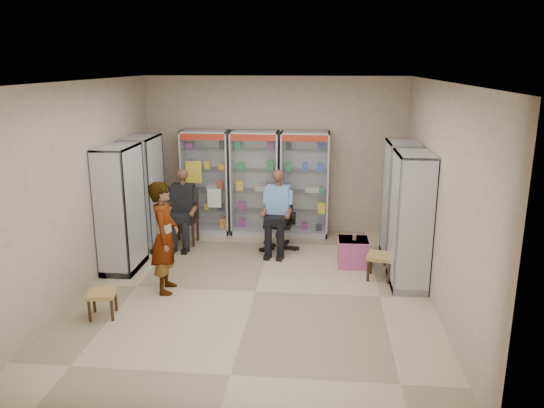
# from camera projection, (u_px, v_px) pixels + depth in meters

# --- Properties ---
(floor) EXTENTS (6.00, 6.00, 0.00)m
(floor) POSITION_uv_depth(u_px,v_px,m) (256.00, 291.00, 7.75)
(floor) COLOR tan
(floor) RESTS_ON ground
(room_shell) EXTENTS (5.02, 6.02, 3.01)m
(room_shell) POSITION_uv_depth(u_px,v_px,m) (255.00, 159.00, 7.24)
(room_shell) COLOR #C2AB90
(room_shell) RESTS_ON ground
(cabinet_back_left) EXTENTS (0.90, 0.50, 2.00)m
(cabinet_back_left) POSITION_uv_depth(u_px,v_px,m) (206.00, 182.00, 10.23)
(cabinet_back_left) COLOR silver
(cabinet_back_left) RESTS_ON floor
(cabinet_back_mid) EXTENTS (0.90, 0.50, 2.00)m
(cabinet_back_mid) POSITION_uv_depth(u_px,v_px,m) (255.00, 183.00, 10.14)
(cabinet_back_mid) COLOR #A1A4A8
(cabinet_back_mid) RESTS_ON floor
(cabinet_back_right) EXTENTS (0.90, 0.50, 2.00)m
(cabinet_back_right) POSITION_uv_depth(u_px,v_px,m) (305.00, 184.00, 10.06)
(cabinet_back_right) COLOR #BBBCC3
(cabinet_back_right) RESTS_ON floor
(cabinet_right_far) EXTENTS (0.90, 0.50, 2.00)m
(cabinet_right_far) POSITION_uv_depth(u_px,v_px,m) (400.00, 202.00, 8.82)
(cabinet_right_far) COLOR #AAACB1
(cabinet_right_far) RESTS_ON floor
(cabinet_right_near) EXTENTS (0.90, 0.50, 2.00)m
(cabinet_right_near) POSITION_uv_depth(u_px,v_px,m) (410.00, 221.00, 7.76)
(cabinet_right_near) COLOR silver
(cabinet_right_near) RESTS_ON floor
(cabinet_left_far) EXTENTS (0.90, 0.50, 2.00)m
(cabinet_left_far) POSITION_uv_depth(u_px,v_px,m) (144.00, 193.00, 9.42)
(cabinet_left_far) COLOR #A4A5AB
(cabinet_left_far) RESTS_ON floor
(cabinet_left_near) EXTENTS (0.90, 0.50, 2.00)m
(cabinet_left_near) POSITION_uv_depth(u_px,v_px,m) (121.00, 209.00, 8.37)
(cabinet_left_near) COLOR #A6A9AD
(cabinet_left_near) RESTS_ON floor
(wooden_chair) EXTENTS (0.42, 0.42, 0.94)m
(wooden_chair) POSITION_uv_depth(u_px,v_px,m) (185.00, 219.00, 9.69)
(wooden_chair) COLOR #311913
(wooden_chair) RESTS_ON floor
(seated_customer) EXTENTS (0.44, 0.60, 1.34)m
(seated_customer) POSITION_uv_depth(u_px,v_px,m) (184.00, 209.00, 9.59)
(seated_customer) COLOR black
(seated_customer) RESTS_ON floor
(office_chair) EXTENTS (0.64, 0.64, 1.08)m
(office_chair) POSITION_uv_depth(u_px,v_px,m) (279.00, 221.00, 9.35)
(office_chair) COLOR black
(office_chair) RESTS_ON floor
(seated_shopkeeper) EXTENTS (0.51, 0.67, 1.37)m
(seated_shopkeeper) POSITION_uv_depth(u_px,v_px,m) (278.00, 213.00, 9.27)
(seated_shopkeeper) COLOR #638AC4
(seated_shopkeeper) RESTS_ON floor
(pink_trunk) EXTENTS (0.48, 0.46, 0.46)m
(pink_trunk) POSITION_uv_depth(u_px,v_px,m) (353.00, 252.00, 8.68)
(pink_trunk) COLOR #A4417A
(pink_trunk) RESTS_ON floor
(tea_glass) EXTENTS (0.07, 0.07, 0.09)m
(tea_glass) POSITION_uv_depth(u_px,v_px,m) (355.00, 237.00, 8.58)
(tea_glass) COLOR #5D2E08
(tea_glass) RESTS_ON pink_trunk
(woven_stool_a) EXTENTS (0.47, 0.47, 0.39)m
(woven_stool_a) POSITION_uv_depth(u_px,v_px,m) (380.00, 266.00, 8.17)
(woven_stool_a) COLOR #A77546
(woven_stool_a) RESTS_ON floor
(woven_stool_b) EXTENTS (0.42, 0.42, 0.35)m
(woven_stool_b) POSITION_uv_depth(u_px,v_px,m) (103.00, 304.00, 6.95)
(woven_stool_b) COLOR #986640
(woven_stool_b) RESTS_ON floor
(standing_man) EXTENTS (0.46, 0.64, 1.64)m
(standing_man) POSITION_uv_depth(u_px,v_px,m) (165.00, 237.00, 7.58)
(standing_man) COLOR gray
(standing_man) RESTS_ON floor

